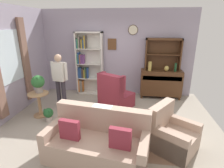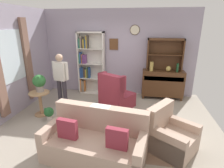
{
  "view_description": "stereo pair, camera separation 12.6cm",
  "coord_description": "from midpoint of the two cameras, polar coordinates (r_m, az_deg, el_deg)",
  "views": [
    {
      "loc": [
        0.66,
        -3.9,
        2.35
      ],
      "look_at": [
        0.1,
        0.2,
        0.95
      ],
      "focal_mm": 28.91,
      "sensor_mm": 36.0,
      "label": 1
    },
    {
      "loc": [
        0.79,
        -3.88,
        2.35
      ],
      "look_at": [
        0.1,
        0.2,
        0.95
      ],
      "focal_mm": 28.91,
      "sensor_mm": 36.0,
      "label": 2
    }
  ],
  "objects": [
    {
      "name": "ground_plane",
      "position": [
        4.61,
        -0.87,
        -12.12
      ],
      "size": [
        5.4,
        4.6,
        0.02
      ],
      "primitive_type": "cube",
      "color": "#9E9384"
    },
    {
      "name": "wall_back",
      "position": [
        6.14,
        2.71,
        9.79
      ],
      "size": [
        5.0,
        0.09,
        2.8
      ],
      "color": "#A399AD",
      "rests_on": "ground_plane"
    },
    {
      "name": "wall_left",
      "position": [
        5.17,
        -29.68,
        5.64
      ],
      "size": [
        0.16,
        4.2,
        2.8
      ],
      "color": "#A399AD",
      "rests_on": "ground_plane"
    },
    {
      "name": "area_rug",
      "position": [
        4.32,
        1.08,
        -14.19
      ],
      "size": [
        2.54,
        1.95,
        0.01
      ],
      "primitive_type": "cube",
      "color": "#846651",
      "rests_on": "ground_plane"
    },
    {
      "name": "bookshelf",
      "position": [
        6.22,
        -6.68,
        6.42
      ],
      "size": [
        0.9,
        0.3,
        2.1
      ],
      "color": "silver",
      "rests_on": "ground_plane"
    },
    {
      "name": "sideboard",
      "position": [
        6.09,
        16.24,
        0.3
      ],
      "size": [
        1.3,
        0.45,
        0.92
      ],
      "color": "#4C2D19",
      "rests_on": "ground_plane"
    },
    {
      "name": "sideboard_hutch",
      "position": [
        5.96,
        17.05,
        10.25
      ],
      "size": [
        1.1,
        0.26,
        1.0
      ],
      "color": "#4C2D19",
      "rests_on": "sideboard"
    },
    {
      "name": "vase_tall",
      "position": [
        5.83,
        12.99,
        5.43
      ],
      "size": [
        0.11,
        0.11,
        0.29
      ],
      "primitive_type": "cylinder",
      "color": "tan",
      "rests_on": "sideboard"
    },
    {
      "name": "vase_round",
      "position": [
        5.91,
        17.99,
        4.59
      ],
      "size": [
        0.15,
        0.15,
        0.17
      ],
      "primitive_type": "ellipsoid",
      "color": "tan",
      "rests_on": "sideboard"
    },
    {
      "name": "bottle_wine",
      "position": [
        5.92,
        20.56,
        4.84
      ],
      "size": [
        0.07,
        0.07,
        0.27
      ],
      "primitive_type": "cylinder",
      "color": "#194223",
      "rests_on": "sideboard"
    },
    {
      "name": "couch_floral",
      "position": [
        3.43,
        -4.08,
        -17.8
      ],
      "size": [
        1.9,
        1.1,
        0.9
      ],
      "color": "tan",
      "rests_on": "ground_plane"
    },
    {
      "name": "armchair_floral",
      "position": [
        3.79,
        18.92,
        -15.39
      ],
      "size": [
        1.07,
        1.06,
        0.88
      ],
      "color": "tan",
      "rests_on": "ground_plane"
    },
    {
      "name": "wingback_chair",
      "position": [
        5.17,
        1.79,
        -3.69
      ],
      "size": [
        1.08,
        1.09,
        1.05
      ],
      "color": "maroon",
      "rests_on": "ground_plane"
    },
    {
      "name": "plant_stand",
      "position": [
        5.13,
        -21.09,
        -5.02
      ],
      "size": [
        0.52,
        0.52,
        0.65
      ],
      "color": "#A87F56",
      "rests_on": "ground_plane"
    },
    {
      "name": "potted_plant_large",
      "position": [
        4.99,
        -21.36,
        0.61
      ],
      "size": [
        0.33,
        0.33,
        0.45
      ],
      "color": "gray",
      "rests_on": "plant_stand"
    },
    {
      "name": "potted_plant_small",
      "position": [
        4.87,
        -18.59,
        -8.6
      ],
      "size": [
        0.24,
        0.24,
        0.34
      ],
      "color": "beige",
      "rests_on": "ground_plane"
    },
    {
      "name": "person_reading",
      "position": [
        5.27,
        -15.18,
        2.12
      ],
      "size": [
        0.52,
        0.27,
        1.56
      ],
      "color": "#38333D",
      "rests_on": "ground_plane"
    },
    {
      "name": "coffee_table",
      "position": [
        4.2,
        0.86,
        -9.66
      ],
      "size": [
        0.8,
        0.5,
        0.42
      ],
      "color": "#4C2D19",
      "rests_on": "ground_plane"
    },
    {
      "name": "book_stack",
      "position": [
        4.12,
        1.81,
        -8.71
      ],
      "size": [
        0.17,
        0.16,
        0.06
      ],
      "color": "#B22D33",
      "rests_on": "coffee_table"
    }
  ]
}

